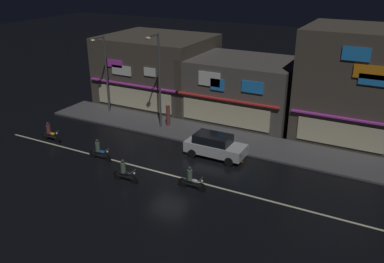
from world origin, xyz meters
name	(u,v)px	position (x,y,z in m)	size (l,w,h in m)	color
ground_plane	(169,175)	(0.00, 0.00, 0.00)	(140.00, 140.00, 0.00)	black
lane_divider_stripe	(169,175)	(0.00, 0.00, 0.01)	(29.02, 0.16, 0.01)	beige
sidewalk_far	(214,136)	(0.00, 7.05, 0.07)	(30.55, 4.01, 0.14)	#4C4C4F
storefront_left_block	(241,88)	(0.00, 12.57, 2.62)	(9.66, 7.19, 5.24)	#56514C
storefront_center_block	(158,69)	(-9.17, 13.29, 3.19)	(10.10, 8.62, 6.38)	#4C443A
storefront_right_block	(353,83)	(9.17, 12.67, 4.28)	(7.73, 7.38, 8.56)	#4C443A
streetlamp_west	(104,68)	(-11.09, 7.58, 4.24)	(0.44, 1.64, 6.92)	#47494C
streetlamp_mid	(158,74)	(-4.80, 6.55, 4.67)	(0.44, 1.64, 7.76)	#47494C
pedestrian_on_sidewalk	(168,115)	(-4.41, 7.30, 1.05)	(0.34, 0.34, 1.93)	brown
parked_car_near_kerb	(215,145)	(1.51, 3.89, 0.87)	(4.30, 1.98, 1.67)	silver
motorcycle_lead	(125,172)	(-2.02, -2.03, 0.63)	(1.90, 0.60, 1.52)	black
motorcycle_following	(99,151)	(-5.52, -0.31, 0.63)	(1.90, 0.60, 1.52)	black
motorcycle_opposite_lane	(191,180)	(2.16, -0.92, 0.63)	(1.90, 0.60, 1.52)	black
motorcycle_trailing_far	(50,133)	(-11.05, 0.48, 0.63)	(1.90, 0.60, 1.52)	black
traffic_cone	(241,158)	(3.47, 4.01, 0.28)	(0.36, 0.36, 0.55)	orange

